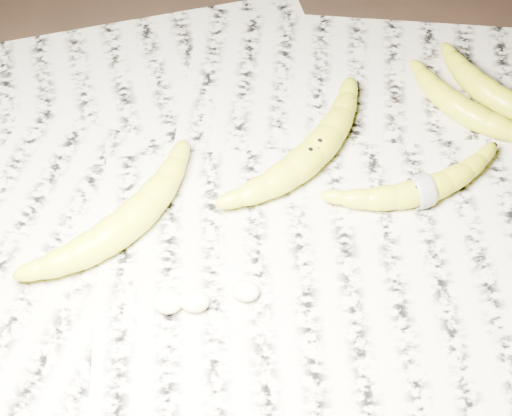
# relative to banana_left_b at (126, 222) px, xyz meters

# --- Properties ---
(ground) EXTENTS (3.00, 3.00, 0.00)m
(ground) POSITION_rel_banana_left_b_xyz_m (0.15, 0.01, -0.03)
(ground) COLOR black
(ground) RESTS_ON ground
(newspaper_patch) EXTENTS (0.90, 0.70, 0.01)m
(newspaper_patch) POSITION_rel_banana_left_b_xyz_m (0.13, 0.05, -0.02)
(newspaper_patch) COLOR #BBB6A0
(newspaper_patch) RESTS_ON ground
(banana_left_b) EXTENTS (0.19, 0.21, 0.04)m
(banana_left_b) POSITION_rel_banana_left_b_xyz_m (0.00, 0.00, 0.00)
(banana_left_b) COLOR gold
(banana_left_b) RESTS_ON newspaper_patch
(banana_center) EXTENTS (0.18, 0.21, 0.04)m
(banana_center) POSITION_rel_banana_left_b_xyz_m (0.21, 0.11, -0.00)
(banana_center) COLOR gold
(banana_center) RESTS_ON newspaper_patch
(banana_taped) EXTENTS (0.20, 0.12, 0.03)m
(banana_taped) POSITION_rel_banana_left_b_xyz_m (0.33, 0.07, -0.00)
(banana_taped) COLOR gold
(banana_taped) RESTS_ON newspaper_patch
(banana_upper_a) EXTENTS (0.17, 0.15, 0.03)m
(banana_upper_a) POSITION_rel_banana_left_b_xyz_m (0.40, 0.19, -0.00)
(banana_upper_a) COLOR gold
(banana_upper_a) RESTS_ON newspaper_patch
(banana_upper_b) EXTENTS (0.16, 0.16, 0.04)m
(banana_upper_b) POSITION_rel_banana_left_b_xyz_m (0.43, 0.22, -0.00)
(banana_upper_b) COLOR gold
(banana_upper_b) RESTS_ON newspaper_patch
(measuring_tape) EXTENTS (0.02, 0.04, 0.04)m
(measuring_tape) POSITION_rel_banana_left_b_xyz_m (0.33, 0.07, -0.00)
(measuring_tape) COLOR white
(measuring_tape) RESTS_ON newspaper_patch
(flesh_chunk_a) EXTENTS (0.03, 0.03, 0.02)m
(flesh_chunk_a) POSITION_rel_banana_left_b_xyz_m (0.08, -0.08, -0.01)
(flesh_chunk_a) COLOR beige
(flesh_chunk_a) RESTS_ON newspaper_patch
(flesh_chunk_b) EXTENTS (0.03, 0.03, 0.02)m
(flesh_chunk_b) POSITION_rel_banana_left_b_xyz_m (0.06, -0.09, -0.01)
(flesh_chunk_b) COLOR beige
(flesh_chunk_b) RESTS_ON newspaper_patch
(flesh_chunk_c) EXTENTS (0.03, 0.02, 0.02)m
(flesh_chunk_c) POSITION_rel_banana_left_b_xyz_m (0.14, -0.07, -0.01)
(flesh_chunk_c) COLOR beige
(flesh_chunk_c) RESTS_ON newspaper_patch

